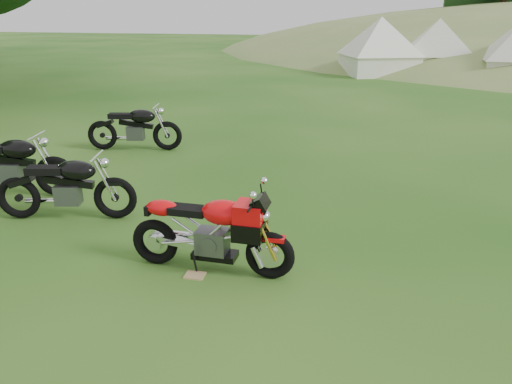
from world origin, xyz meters
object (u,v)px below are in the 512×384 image
(plywood_board, at_px, (195,275))
(vintage_moto_d, at_px, (134,126))
(tent_mid, at_px, (437,46))
(sport_motorcycle, at_px, (210,226))
(vintage_moto_b, at_px, (8,163))
(tent_left, at_px, (380,46))
(vintage_moto_a, at_px, (65,185))

(plywood_board, bearing_deg, vintage_moto_d, 122.93)
(vintage_moto_d, relative_size, tent_mid, 0.67)
(sport_motorcycle, distance_m, vintage_moto_d, 5.88)
(vintage_moto_b, relative_size, tent_left, 0.70)
(plywood_board, xyz_separation_m, vintage_moto_b, (-3.91, 1.83, 0.55))
(vintage_moto_a, height_order, tent_mid, tent_mid)
(sport_motorcycle, relative_size, vintage_moto_d, 0.94)
(plywood_board, distance_m, vintage_moto_d, 5.98)
(vintage_moto_b, relative_size, vintage_moto_d, 1.06)
(vintage_moto_b, height_order, tent_mid, tent_mid)
(vintage_moto_a, xyz_separation_m, tent_mid, (6.91, 20.26, 0.78))
(vintage_moto_d, bearing_deg, vintage_moto_a, -89.75)
(vintage_moto_b, xyz_separation_m, tent_left, (5.70, 18.71, 0.77))
(vintage_moto_b, bearing_deg, plywood_board, -37.22)
(vintage_moto_a, xyz_separation_m, vintage_moto_d, (-0.81, 3.81, 0.01))
(plywood_board, relative_size, vintage_moto_d, 0.11)
(vintage_moto_b, bearing_deg, tent_mid, 54.75)
(tent_left, bearing_deg, vintage_moto_b, -128.12)
(vintage_moto_a, height_order, vintage_moto_d, vintage_moto_d)
(sport_motorcycle, distance_m, vintage_moto_b, 4.37)
(vintage_moto_a, height_order, tent_left, tent_left)
(vintage_moto_b, bearing_deg, tent_left, 60.97)
(sport_motorcycle, bearing_deg, plywood_board, -126.87)
(plywood_board, bearing_deg, sport_motorcycle, 52.44)
(plywood_board, height_order, vintage_moto_d, vintage_moto_d)
(sport_motorcycle, xyz_separation_m, tent_left, (1.65, 20.35, 0.76))
(plywood_board, height_order, tent_left, tent_left)
(vintage_moto_a, xyz_separation_m, tent_left, (4.22, 19.35, 0.80))
(plywood_board, bearing_deg, tent_mid, 78.17)
(plywood_board, distance_m, tent_mid, 21.95)
(vintage_moto_a, bearing_deg, vintage_moto_b, 142.84)
(sport_motorcycle, height_order, vintage_moto_d, sport_motorcycle)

